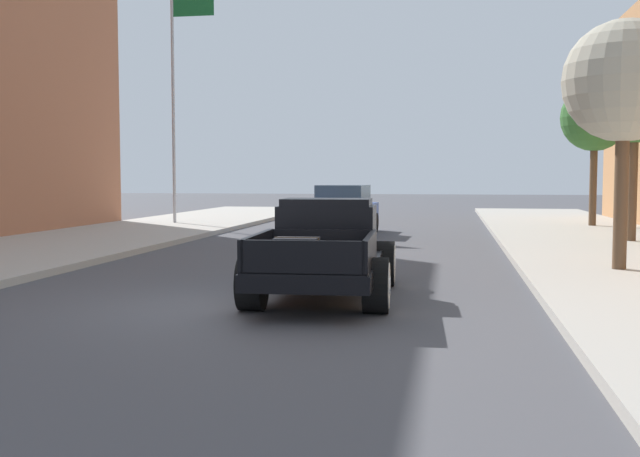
{
  "coord_description": "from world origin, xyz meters",
  "views": [
    {
      "loc": [
        3.13,
        -10.72,
        1.95
      ],
      "look_at": [
        0.81,
        2.63,
        1.0
      ],
      "focal_mm": 42.14,
      "sensor_mm": 36.0,
      "label": 1
    }
  ],
  "objects": [
    {
      "name": "street_tree_second",
      "position": [
        8.1,
        11.24,
        4.15
      ],
      "size": [
        2.64,
        2.64,
        5.34
      ],
      "color": "brown",
      "rests_on": "sidewalk_right"
    },
    {
      "name": "street_tree_nearest",
      "position": [
        6.38,
        4.52,
        3.73
      ],
      "size": [
        2.33,
        2.33,
        4.78
      ],
      "color": "brown",
      "rests_on": "sidewalk_right"
    },
    {
      "name": "car_background_blue",
      "position": [
        -0.37,
        14.09,
        0.77
      ],
      "size": [
        2.02,
        4.38,
        1.65
      ],
      "color": "#284293",
      "rests_on": "ground"
    },
    {
      "name": "street_tree_third",
      "position": [
        8.24,
        17.85,
        4.03
      ],
      "size": [
        2.43,
        2.43,
        5.13
      ],
      "color": "brown",
      "rests_on": "sidewalk_right"
    },
    {
      "name": "ground_plane",
      "position": [
        0.0,
        0.0,
        0.0
      ],
      "size": [
        140.0,
        140.0,
        0.0
      ],
      "primitive_type": "plane",
      "color": "#47474C"
    },
    {
      "name": "flagpole",
      "position": [
        -7.17,
        16.94,
        5.77
      ],
      "size": [
        1.74,
        0.16,
        9.16
      ],
      "color": "#B2B2B7",
      "rests_on": "sidewalk_left"
    },
    {
      "name": "hotrod_truck_black",
      "position": [
        1.14,
        1.37,
        0.75
      ],
      "size": [
        2.33,
        5.0,
        1.58
      ],
      "color": "black",
      "rests_on": "ground"
    }
  ]
}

